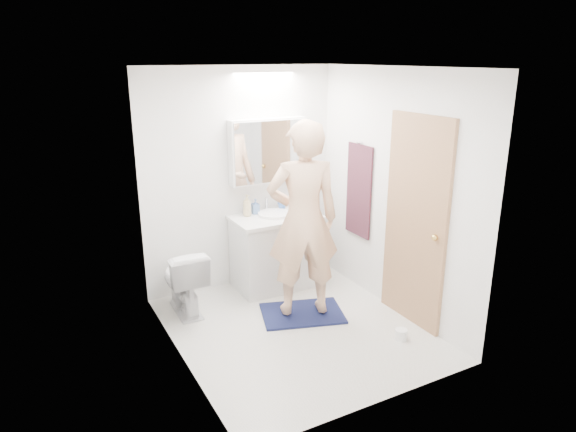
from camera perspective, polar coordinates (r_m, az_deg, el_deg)
floor at (r=5.03m, az=0.87°, el=-12.35°), size 2.50×2.50×0.00m
ceiling at (r=4.37m, az=1.02°, el=16.17°), size 2.50×2.50×0.00m
wall_back at (r=5.64m, az=-5.29°, el=4.06°), size 2.50×0.00×2.50m
wall_front at (r=3.57m, az=10.80°, el=-4.14°), size 2.50×0.00×2.50m
wall_left at (r=4.15m, az=-12.43°, el=-1.18°), size 0.00×2.50×2.50m
wall_right at (r=5.16m, az=11.67°, el=2.51°), size 0.00×2.50×2.50m
vanity_cabinet at (r=5.75m, az=-1.36°, el=-4.08°), size 0.90×0.55×0.78m
countertop at (r=5.61m, az=-1.39°, el=-0.18°), size 0.95×0.58×0.04m
sink_basin at (r=5.62m, az=-1.53°, el=0.24°), size 0.36×0.36×0.03m
faucet at (r=5.77m, az=-2.39°, el=1.34°), size 0.02×0.02×0.16m
medicine_cabinet at (r=5.63m, az=-2.25°, el=7.22°), size 0.88×0.14×0.70m
mirror_panel at (r=5.57m, az=-1.90°, el=7.10°), size 0.84×0.01×0.66m
toilet at (r=5.29m, az=-11.50°, el=-6.95°), size 0.40×0.68×0.69m
bath_rug at (r=5.27m, az=1.58°, el=-10.72°), size 0.93×0.77×0.02m
person at (r=4.88m, az=1.68°, el=-0.43°), size 0.80×0.65×1.90m
door at (r=4.95m, az=13.92°, el=-0.69°), size 0.04×0.80×2.00m
door_knob at (r=4.74m, az=15.93°, el=-2.32°), size 0.06×0.06×0.06m
towel at (r=5.59m, az=7.85°, el=2.79°), size 0.02×0.42×1.00m
towel_hook at (r=5.48m, az=7.96°, el=8.05°), size 0.07×0.02×0.02m
soap_bottle_a at (r=5.59m, az=-4.56°, el=1.19°), size 0.12×0.12×0.24m
soap_bottle_b at (r=5.67m, az=-3.63°, el=1.07°), size 0.08×0.08×0.17m
toothbrush_cup at (r=5.80m, az=-0.68°, el=1.10°), size 0.12×0.12×0.10m
toilet_paper_roll at (r=4.94m, az=12.40°, el=-12.69°), size 0.11×0.11×0.10m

